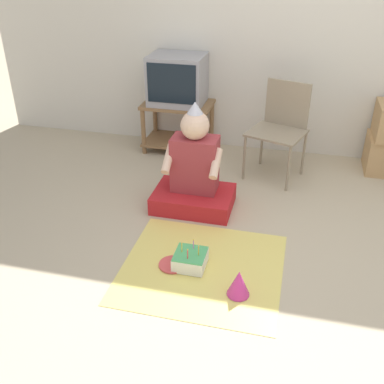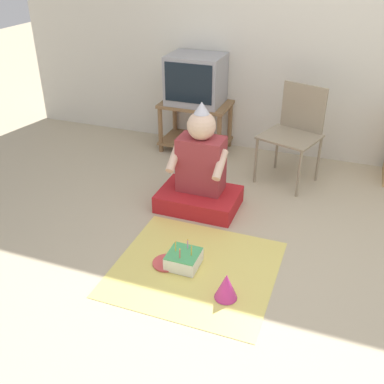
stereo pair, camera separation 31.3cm
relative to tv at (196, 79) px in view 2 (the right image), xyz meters
name	(u,v)px [view 2 (the right image)]	position (x,y,z in m)	size (l,w,h in m)	color
ground_plane	(279,282)	(1.21, -1.76, -0.72)	(16.00, 16.00, 0.00)	tan
wall_back	(338,21)	(1.21, 0.25, 0.55)	(6.40, 0.06, 2.55)	beige
tv_stand	(196,122)	(0.00, 0.00, -0.43)	(0.67, 0.44, 0.49)	olive
tv	(196,79)	(0.00, 0.00, 0.00)	(0.52, 0.42, 0.46)	#99999E
folding_chair	(295,127)	(1.02, -0.31, -0.24)	(0.56, 0.53, 0.83)	gray
person_seated	(200,175)	(0.42, -1.06, -0.44)	(0.63, 0.44, 0.86)	red
party_cloth	(195,268)	(0.66, -1.82, -0.72)	(1.04, 0.98, 0.01)	#EAD666
birthday_cake	(184,259)	(0.58, -1.82, -0.66)	(0.21, 0.21, 0.18)	white
party_hat_blue	(226,286)	(0.93, -2.02, -0.63)	(0.14, 0.14, 0.17)	#CC338C
paper_plate	(166,263)	(0.47, -1.85, -0.71)	(0.19, 0.19, 0.01)	#D84C4C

